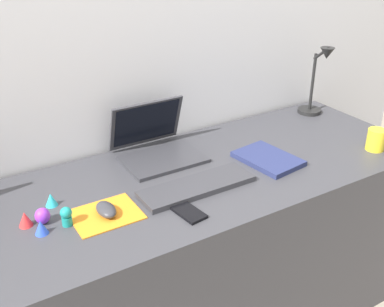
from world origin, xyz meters
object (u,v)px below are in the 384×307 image
at_px(keyboard, 197,186).
at_px(toy_figurine_teal, 66,216).
at_px(toy_figurine_cyan, 51,200).
at_px(coffee_mug, 376,140).
at_px(toy_figurine_purple, 42,216).
at_px(toy_figurine_blue, 41,227).
at_px(toy_figurine_red, 25,218).
at_px(notebook_pad, 268,159).
at_px(laptop, 155,143).
at_px(desk_lamp, 317,83).
at_px(mouse, 106,210).
at_px(cell_phone, 187,212).

distance_m(keyboard, toy_figurine_teal, 0.45).
relative_size(keyboard, toy_figurine_cyan, 9.37).
height_order(coffee_mug, toy_figurine_purple, coffee_mug).
xyz_separation_m(toy_figurine_purple, toy_figurine_blue, (-0.02, -0.05, -0.00)).
bearing_deg(toy_figurine_red, notebook_pad, -3.67).
relative_size(laptop, desk_lamp, 0.91).
bearing_deg(toy_figurine_purple, mouse, -18.91).
relative_size(toy_figurine_purple, toy_figurine_teal, 0.82).
height_order(mouse, toy_figurine_teal, toy_figurine_teal).
distance_m(laptop, desk_lamp, 0.84).
bearing_deg(laptop, toy_figurine_purple, -155.54).
height_order(laptop, coffee_mug, laptop).
bearing_deg(mouse, toy_figurine_blue, 177.15).
distance_m(desk_lamp, notebook_pad, 0.58).
height_order(desk_lamp, toy_figurine_purple, desk_lamp).
xyz_separation_m(keyboard, cell_phone, (-0.10, -0.11, -0.01)).
xyz_separation_m(keyboard, coffee_mug, (0.77, -0.11, 0.03)).
xyz_separation_m(toy_figurine_teal, toy_figurine_blue, (-0.08, -0.00, -0.01)).
xyz_separation_m(laptop, toy_figurine_cyan, (-0.46, -0.15, -0.03)).
bearing_deg(toy_figurine_teal, desk_lamp, 11.84).
height_order(laptop, toy_figurine_teal, laptop).
relative_size(coffee_mug, toy_figurine_teal, 1.40).
height_order(laptop, toy_figurine_purple, laptop).
bearing_deg(notebook_pad, toy_figurine_blue, 173.55).
bearing_deg(toy_figurine_blue, coffee_mug, -5.88).
bearing_deg(toy_figurine_cyan, keyboard, -18.93).
bearing_deg(cell_phone, desk_lamp, 15.87).
xyz_separation_m(toy_figurine_purple, toy_figurine_teal, (0.06, -0.05, 0.01)).
relative_size(toy_figurine_purple, toy_figurine_cyan, 1.17).
relative_size(mouse, cell_phone, 0.75).
distance_m(notebook_pad, toy_figurine_teal, 0.79).
relative_size(toy_figurine_purple, toy_figurine_red, 1.08).
bearing_deg(cell_phone, laptop, 68.62).
bearing_deg(toy_figurine_red, mouse, -18.94).
height_order(toy_figurine_teal, toy_figurine_cyan, toy_figurine_teal).
height_order(coffee_mug, toy_figurine_blue, coffee_mug).
height_order(cell_phone, toy_figurine_teal, toy_figurine_teal).
relative_size(notebook_pad, toy_figurine_purple, 4.69).
bearing_deg(cell_phone, toy_figurine_red, 148.78).
distance_m(cell_phone, toy_figurine_blue, 0.44).
distance_m(coffee_mug, toy_figurine_teal, 1.23).
xyz_separation_m(notebook_pad, toy_figurine_purple, (-0.85, 0.04, 0.02)).
relative_size(toy_figurine_purple, toy_figurine_blue, 1.14).
height_order(keyboard, mouse, mouse).
bearing_deg(toy_figurine_teal, toy_figurine_red, 148.68).
xyz_separation_m(mouse, desk_lamp, (1.16, 0.28, 0.13)).
height_order(desk_lamp, toy_figurine_red, desk_lamp).
relative_size(mouse, coffee_mug, 1.10).
bearing_deg(mouse, toy_figurine_red, 161.06).
bearing_deg(toy_figurine_teal, toy_figurine_cyan, 93.81).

